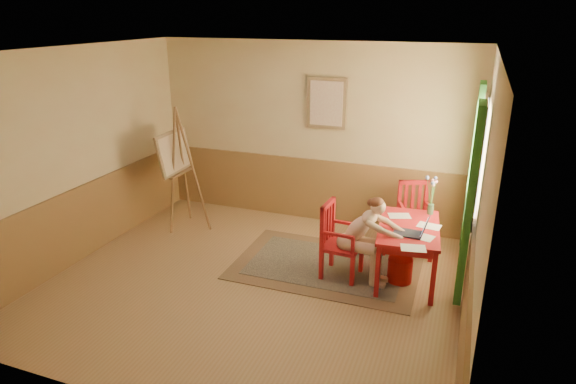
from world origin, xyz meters
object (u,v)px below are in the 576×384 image
at_px(chair_left, 339,240).
at_px(chair_back, 414,216).
at_px(table, 409,233).
at_px(laptop, 413,231).
at_px(figure, 364,235).
at_px(easel, 177,157).

bearing_deg(chair_left, chair_back, 56.44).
bearing_deg(table, laptop, -71.77).
bearing_deg(chair_back, laptop, -84.05).
xyz_separation_m(chair_back, laptop, (0.12, -1.18, 0.29)).
xyz_separation_m(table, chair_left, (-0.82, -0.23, -0.14)).
xyz_separation_m(chair_back, figure, (-0.46, -1.19, 0.15)).
height_order(table, laptop, laptop).
bearing_deg(easel, figure, -13.04).
relative_size(table, easel, 0.67).
xyz_separation_m(chair_back, easel, (-3.50, -0.49, 0.64)).
relative_size(chair_left, chair_back, 1.03).
height_order(chair_left, laptop, chair_left).
relative_size(chair_back, laptop, 2.38).
bearing_deg(laptop, figure, -178.54).
distance_m(chair_back, easel, 3.59).
bearing_deg(table, figure, -153.56).
relative_size(chair_left, easel, 0.52).
distance_m(figure, laptop, 0.60).
distance_m(figure, easel, 3.17).
bearing_deg(chair_left, table, 15.49).
distance_m(laptop, easel, 3.71).
height_order(chair_left, chair_back, chair_left).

